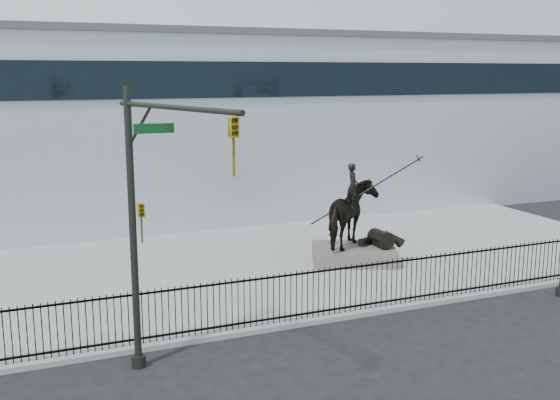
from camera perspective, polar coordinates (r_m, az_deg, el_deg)
name	(u,v)px	position (r m, az deg, el deg)	size (l,w,h in m)	color
ground	(382,329)	(19.58, 8.90, -11.03)	(120.00, 120.00, 0.00)	black
plaza	(288,263)	(25.44, 0.69, -5.49)	(30.00, 12.00, 0.15)	#999A97
building	(196,124)	(36.81, -7.31, 6.57)	(44.00, 14.00, 9.00)	#B3B9C3
picket_fence	(362,286)	(20.28, 7.13, -7.48)	(22.10, 0.10, 1.50)	black
statue_plinth	(354,254)	(25.43, 6.43, -4.70)	(3.13, 2.15, 0.59)	#504E49
equestrian_statue	(356,216)	(25.07, 6.64, -1.35)	(3.72, 3.10, 3.40)	black
traffic_signal_left	(149,217)	(15.43, -11.33, -1.46)	(1.52, 4.84, 7.00)	black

